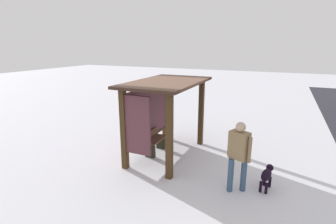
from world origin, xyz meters
name	(u,v)px	position (x,y,z in m)	size (l,w,h in m)	color
ground_plane	(167,154)	(0.00, 0.00, 0.00)	(60.00, 60.00, 0.00)	silver
bus_shelter	(159,103)	(-0.12, 0.23, 1.77)	(3.27, 1.95, 2.45)	#3B2813
bench_left_inside	(155,143)	(0.00, 0.43, 0.34)	(0.99, 0.38, 0.77)	brown
person_walking	(239,151)	(-1.24, -2.49, 1.06)	(0.41, 0.62, 1.79)	olive
dog	(267,175)	(-0.84, -3.15, 0.38)	(0.86, 0.31, 0.54)	black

